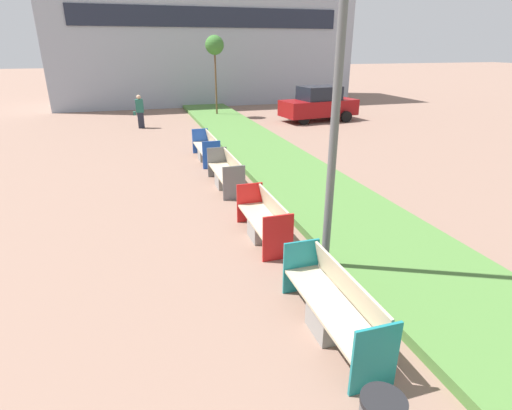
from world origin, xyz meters
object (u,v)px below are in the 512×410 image
sapling_tree_far (215,46)px  parked_car_distant (319,104)px  street_lamp_post (340,47)px  bench_red_frame (264,223)px  pedestrian_walking (140,111)px  bench_blue_frame (207,150)px  bench_teal_frame (333,310)px  bench_grey_frame (226,175)px

sapling_tree_far → parked_car_distant: (5.14, -2.94, -2.97)m
street_lamp_post → parked_car_distant: size_ratio=1.59×
bench_red_frame → pedestrian_walking: 13.94m
sapling_tree_far → bench_blue_frame: bearing=-104.0°
sapling_tree_far → street_lamp_post: bearing=-95.5°
bench_red_frame → street_lamp_post: bearing=-70.0°
bench_teal_frame → bench_red_frame: same height
street_lamp_post → bench_blue_frame: bearing=94.2°
bench_blue_frame → parked_car_distant: bearing=40.6°
pedestrian_walking → parked_car_distant: parked_car_distant is taller
bench_teal_frame → bench_blue_frame: bearing=90.0°
bench_red_frame → bench_teal_frame: bearing=-89.9°
bench_grey_frame → pedestrian_walking: (-2.08, 10.21, 0.46)m
bench_red_frame → parked_car_distant: parked_car_distant is taller
bench_blue_frame → street_lamp_post: bearing=-85.8°
bench_red_frame → pedestrian_walking: (-2.07, 13.78, 0.47)m
street_lamp_post → parked_car_distant: 16.57m
bench_teal_frame → pedestrian_walking: bearing=97.0°
sapling_tree_far → pedestrian_walking: size_ratio=2.72×
sapling_tree_far → parked_car_distant: size_ratio=1.02×
bench_grey_frame → bench_blue_frame: same height
bench_grey_frame → bench_blue_frame: size_ratio=0.97×
bench_teal_frame → bench_blue_frame: same height
bench_red_frame → bench_blue_frame: same height
bench_red_frame → parked_car_distant: size_ratio=0.45×
bench_blue_frame → pedestrian_walking: pedestrian_walking is taller
bench_red_frame → bench_grey_frame: bearing=90.0°
pedestrian_walking → street_lamp_post: bearing=-80.1°
bench_teal_frame → sapling_tree_far: 19.69m
bench_teal_frame → pedestrian_walking: size_ratio=1.37×
street_lamp_post → sapling_tree_far: (1.71, 17.73, 0.01)m
bench_blue_frame → pedestrian_walking: (-2.08, 7.06, 0.46)m
bench_teal_frame → parked_car_distant: (7.46, 16.30, 0.54)m
bench_grey_frame → sapling_tree_far: (2.32, 12.47, 3.51)m
bench_teal_frame → bench_grey_frame: same height
bench_grey_frame → street_lamp_post: size_ratio=0.32×
bench_grey_frame → sapling_tree_far: 13.16m
bench_blue_frame → street_lamp_post: size_ratio=0.33×
bench_blue_frame → parked_car_distant: (7.46, 6.39, 0.54)m
bench_grey_frame → street_lamp_post: bearing=-83.4°
bench_grey_frame → street_lamp_post: (0.61, -5.26, 3.50)m
bench_red_frame → bench_blue_frame: size_ratio=0.87×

